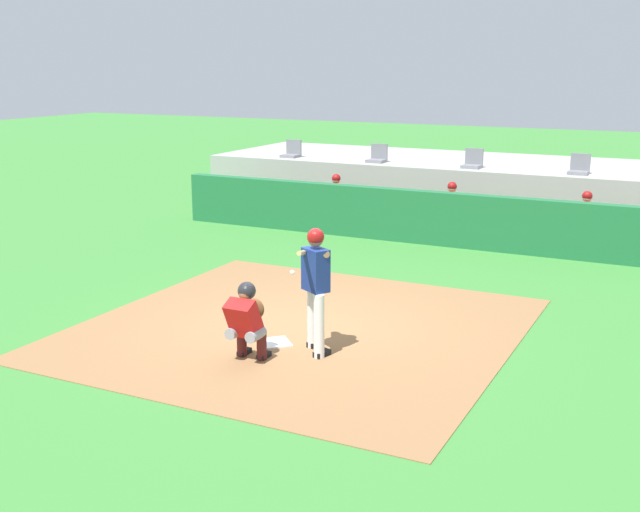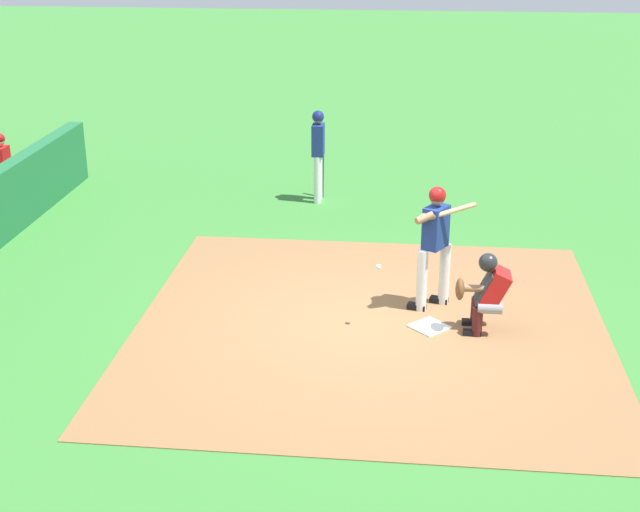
% 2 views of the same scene
% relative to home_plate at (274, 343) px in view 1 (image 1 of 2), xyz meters
% --- Properties ---
extents(ground_plane, '(80.00, 80.00, 0.00)m').
position_rel_home_plate_xyz_m(ground_plane, '(0.00, 0.80, -0.02)').
color(ground_plane, '#387A33').
extents(dirt_infield, '(6.40, 6.40, 0.01)m').
position_rel_home_plate_xyz_m(dirt_infield, '(0.00, 0.80, -0.02)').
color(dirt_infield, olive).
rests_on(dirt_infield, ground).
extents(home_plate, '(0.62, 0.62, 0.02)m').
position_rel_home_plate_xyz_m(home_plate, '(0.00, 0.00, 0.00)').
color(home_plate, white).
rests_on(home_plate, dirt_infield).
extents(batter_at_plate, '(0.55, 0.90, 1.80)m').
position_rel_home_plate_xyz_m(batter_at_plate, '(0.69, -0.04, 1.01)').
color(batter_at_plate, silver).
rests_on(batter_at_plate, ground).
extents(catcher_crouched, '(0.48, 1.79, 1.13)m').
position_rel_home_plate_xyz_m(catcher_crouched, '(-0.01, -0.72, 0.59)').
color(catcher_crouched, gray).
rests_on(catcher_crouched, ground).
extents(dugout_wall, '(13.00, 0.30, 1.20)m').
position_rel_home_plate_xyz_m(dugout_wall, '(0.00, 7.30, 0.58)').
color(dugout_wall, '#1E6638').
rests_on(dugout_wall, ground).
extents(dugout_bench, '(11.80, 0.44, 0.45)m').
position_rel_home_plate_xyz_m(dugout_bench, '(0.00, 8.30, 0.20)').
color(dugout_bench, olive).
rests_on(dugout_bench, ground).
extents(dugout_player_0, '(0.49, 0.70, 1.30)m').
position_rel_home_plate_xyz_m(dugout_player_0, '(-2.91, 8.14, 0.65)').
color(dugout_player_0, '#939399').
rests_on(dugout_player_0, ground).
extents(dugout_player_1, '(0.49, 0.70, 1.30)m').
position_rel_home_plate_xyz_m(dugout_player_1, '(0.07, 8.14, 0.65)').
color(dugout_player_1, '#939399').
rests_on(dugout_player_1, ground).
extents(dugout_player_2, '(0.49, 0.70, 1.30)m').
position_rel_home_plate_xyz_m(dugout_player_2, '(3.09, 8.14, 0.65)').
color(dugout_player_2, '#939399').
rests_on(dugout_player_2, ground).
extents(stands_platform, '(15.00, 4.40, 1.40)m').
position_rel_home_plate_xyz_m(stands_platform, '(0.00, 11.70, 0.68)').
color(stands_platform, '#9E9E99').
rests_on(stands_platform, ground).
extents(stadium_seat_0, '(0.46, 0.46, 0.48)m').
position_rel_home_plate_xyz_m(stadium_seat_0, '(-5.20, 10.18, 1.51)').
color(stadium_seat_0, slate).
rests_on(stadium_seat_0, stands_platform).
extents(stadium_seat_1, '(0.46, 0.46, 0.48)m').
position_rel_home_plate_xyz_m(stadium_seat_1, '(-2.60, 10.18, 1.51)').
color(stadium_seat_1, slate).
rests_on(stadium_seat_1, stands_platform).
extents(stadium_seat_2, '(0.46, 0.46, 0.48)m').
position_rel_home_plate_xyz_m(stadium_seat_2, '(0.00, 10.18, 1.51)').
color(stadium_seat_2, slate).
rests_on(stadium_seat_2, stands_platform).
extents(stadium_seat_3, '(0.46, 0.46, 0.48)m').
position_rel_home_plate_xyz_m(stadium_seat_3, '(2.60, 10.18, 1.51)').
color(stadium_seat_3, slate).
rests_on(stadium_seat_3, stands_platform).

